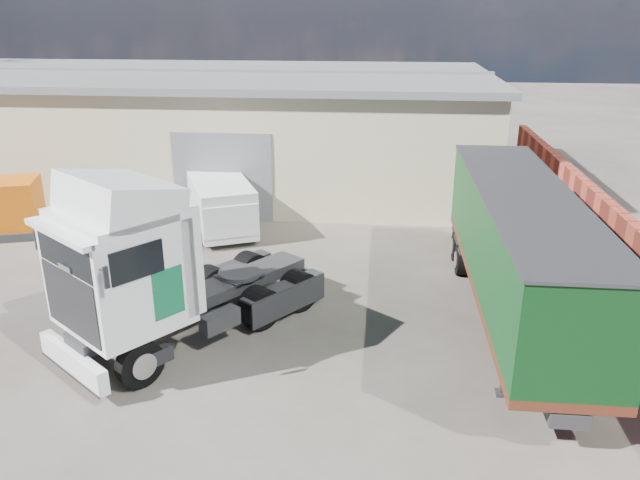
{
  "coord_description": "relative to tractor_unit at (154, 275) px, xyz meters",
  "views": [
    {
      "loc": [
        4.19,
        -13.76,
        8.31
      ],
      "look_at": [
        2.59,
        3.0,
        1.92
      ],
      "focal_mm": 35.0,
      "sensor_mm": 36.0,
      "label": 1
    }
  ],
  "objects": [
    {
      "name": "tractor_unit",
      "position": [
        0.0,
        0.0,
        0.0
      ],
      "size": [
        6.41,
        7.2,
        4.8
      ],
      "rotation": [
        0.0,
        0.0,
        -0.65
      ],
      "color": "black",
      "rests_on": "ground"
    },
    {
      "name": "ground",
      "position": [
        1.24,
        0.09,
        -2.02
      ],
      "size": [
        120.0,
        120.0,
        0.0
      ],
      "primitive_type": "plane",
      "color": "#282520",
      "rests_on": "ground"
    },
    {
      "name": "box_trailer",
      "position": [
        9.26,
        2.34,
        0.28
      ],
      "size": [
        2.44,
        11.35,
        3.77
      ],
      "rotation": [
        0.0,
        0.0,
        -0.0
      ],
      "color": "#2D2D30",
      "rests_on": "ground"
    },
    {
      "name": "brick_boundary_wall",
      "position": [
        12.74,
        6.09,
        -0.77
      ],
      "size": [
        0.35,
        26.0,
        2.5
      ],
      "primitive_type": "cube",
      "color": "maroon",
      "rests_on": "ground"
    },
    {
      "name": "warehouse",
      "position": [
        -4.75,
        16.09,
        0.64
      ],
      "size": [
        30.6,
        12.6,
        5.42
      ],
      "color": "#BAAF8F",
      "rests_on": "ground"
    },
    {
      "name": "panel_van",
      "position": [
        -0.6,
        8.9,
        -0.97
      ],
      "size": [
        3.84,
        5.35,
        2.03
      ],
      "rotation": [
        0.0,
        0.0,
        0.42
      ],
      "color": "black",
      "rests_on": "ground"
    }
  ]
}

